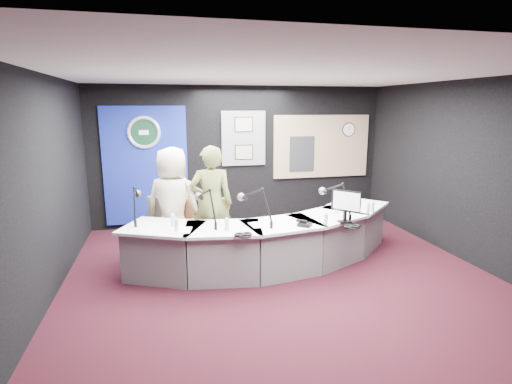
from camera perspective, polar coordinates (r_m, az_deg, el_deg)
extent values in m
plane|color=black|center=(5.78, 3.83, -12.28)|extent=(6.00, 6.00, 0.00)
cube|color=silver|center=(5.28, 4.28, 16.58)|extent=(6.00, 6.00, 0.02)
cube|color=black|center=(8.24, -2.15, 5.24)|extent=(6.00, 0.02, 2.80)
cube|color=black|center=(2.75, 23.14, -9.95)|extent=(6.00, 0.02, 2.80)
cube|color=black|center=(5.32, -28.55, -0.05)|extent=(0.02, 6.00, 2.80)
cube|color=black|center=(6.87, 28.74, 2.37)|extent=(0.02, 6.00, 2.80)
cube|color=navy|center=(8.09, -15.46, 3.61)|extent=(1.60, 0.05, 2.30)
torus|color=silver|center=(7.98, -15.73, 8.19)|extent=(0.63, 0.07, 0.63)
cylinder|color=black|center=(7.98, -15.73, 8.19)|extent=(0.48, 0.01, 0.48)
cube|color=slate|center=(8.19, -1.79, 7.66)|extent=(0.90, 0.04, 1.10)
cube|color=gray|center=(8.14, -1.76, 9.61)|extent=(0.34, 0.02, 0.27)
cube|color=gray|center=(8.18, -1.73, 5.69)|extent=(0.34, 0.02, 0.27)
cube|color=tan|center=(8.70, 9.33, 6.45)|extent=(2.12, 0.06, 1.32)
cube|color=#FFEEA1|center=(8.69, 9.36, 6.45)|extent=(2.00, 0.02, 1.20)
cube|color=black|center=(8.53, 6.57, 5.41)|extent=(0.55, 0.02, 0.75)
cylinder|color=white|center=(8.89, 13.10, 8.68)|extent=(0.28, 0.01, 0.28)
cube|color=#6A645A|center=(6.60, -13.24, -3.73)|extent=(0.45, 0.39, 0.70)
imported|color=beige|center=(6.34, -11.76, -1.73)|extent=(1.03, 0.88, 1.79)
imported|color=brown|center=(6.19, -6.39, -1.76)|extent=(0.69, 0.48, 1.82)
cube|color=black|center=(5.83, 12.68, -1.21)|extent=(0.34, 0.38, 0.33)
cube|color=black|center=(5.62, 6.97, -4.62)|extent=(0.23, 0.22, 0.04)
torus|color=black|center=(5.67, 13.59, -4.80)|extent=(0.22, 0.22, 0.04)
torus|color=black|center=(5.18, -1.84, -6.08)|extent=(0.21, 0.21, 0.04)
cube|color=white|center=(5.49, -10.36, -5.39)|extent=(0.26, 0.33, 0.00)
cube|color=white|center=(5.64, 0.23, -4.71)|extent=(0.23, 0.30, 0.00)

